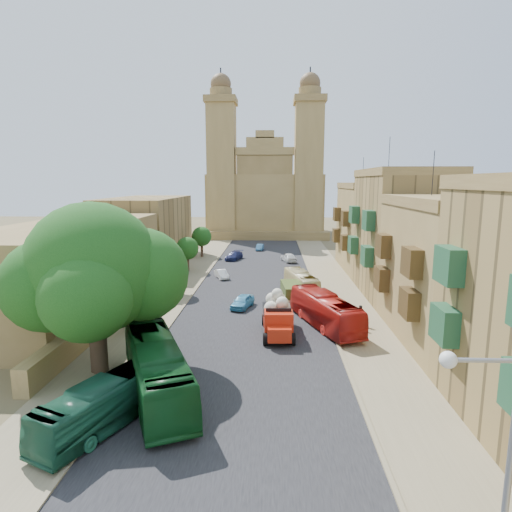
# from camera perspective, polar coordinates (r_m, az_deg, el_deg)

# --- Properties ---
(ground) EXTENTS (260.00, 260.00, 0.00)m
(ground) POSITION_cam_1_polar(r_m,az_deg,el_deg) (25.59, -2.55, -19.14)
(ground) COLOR brown
(road_surface) EXTENTS (14.00, 140.00, 0.01)m
(road_surface) POSITION_cam_1_polar(r_m,az_deg,el_deg) (53.78, 0.18, -3.47)
(road_surface) COLOR black
(road_surface) RESTS_ON ground
(sidewalk_east) EXTENTS (5.00, 140.00, 0.01)m
(sidewalk_east) POSITION_cam_1_polar(r_m,az_deg,el_deg) (54.26, 10.27, -3.51)
(sidewalk_east) COLOR #7D7052
(sidewalk_east) RESTS_ON ground
(sidewalk_west) EXTENTS (5.00, 140.00, 0.01)m
(sidewalk_west) POSITION_cam_1_polar(r_m,az_deg,el_deg) (54.96, -9.79, -3.32)
(sidewalk_west) COLOR #7D7052
(sidewalk_west) RESTS_ON ground
(kerb_east) EXTENTS (0.25, 140.00, 0.12)m
(kerb_east) POSITION_cam_1_polar(r_m,az_deg,el_deg) (53.96, 7.64, -3.45)
(kerb_east) COLOR #7D7052
(kerb_east) RESTS_ON ground
(kerb_west) EXTENTS (0.25, 140.00, 0.12)m
(kerb_west) POSITION_cam_1_polar(r_m,az_deg,el_deg) (54.48, -7.21, -3.31)
(kerb_west) COLOR #7D7052
(kerb_west) RESTS_ON ground
(townhouse_b) EXTENTS (9.00, 14.00, 14.90)m
(townhouse_b) POSITION_cam_1_polar(r_m,az_deg,el_deg) (36.72, 24.65, -1.63)
(townhouse_b) COLOR olive
(townhouse_b) RESTS_ON ground
(townhouse_c) EXTENTS (9.00, 14.00, 17.40)m
(townhouse_c) POSITION_cam_1_polar(r_m,az_deg,el_deg) (49.61, 18.72, 2.98)
(townhouse_c) COLOR olive
(townhouse_c) RESTS_ON ground
(townhouse_d) EXTENTS (9.00, 14.00, 15.90)m
(townhouse_d) POSITION_cam_1_polar(r_m,az_deg,el_deg) (63.17, 15.15, 3.85)
(townhouse_d) COLOR olive
(townhouse_d) RESTS_ON ground
(west_wall) EXTENTS (1.00, 40.00, 1.80)m
(west_wall) POSITION_cam_1_polar(r_m,az_deg,el_deg) (46.16, -16.08, -4.96)
(west_wall) COLOR olive
(west_wall) RESTS_ON ground
(west_building_low) EXTENTS (10.00, 28.00, 8.40)m
(west_building_low) POSITION_cam_1_polar(r_m,az_deg,el_deg) (45.72, -23.62, -1.31)
(west_building_low) COLOR brown
(west_building_low) RESTS_ON ground
(west_building_mid) EXTENTS (10.00, 22.00, 10.00)m
(west_building_mid) POSITION_cam_1_polar(r_m,az_deg,el_deg) (69.64, -14.36, 3.45)
(west_building_mid) COLOR olive
(west_building_mid) RESTS_ON ground
(church) EXTENTS (28.00, 22.50, 36.30)m
(church) POSITION_cam_1_polar(r_m,az_deg,el_deg) (100.97, 1.25, 8.22)
(church) COLOR olive
(church) RESTS_ON ground
(ficus_tree) EXTENTS (11.22, 10.32, 11.22)m
(ficus_tree) POSITION_cam_1_polar(r_m,az_deg,el_deg) (29.24, -20.65, -2.16)
(ficus_tree) COLOR #3A2A1D
(ficus_tree) RESTS_ON ground
(street_tree_a) EXTENTS (2.78, 2.78, 4.27)m
(street_tree_a) POSITION_cam_1_polar(r_m,az_deg,el_deg) (37.57, -16.41, -5.28)
(street_tree_a) COLOR #3A2A1D
(street_tree_a) RESTS_ON ground
(street_tree_b) EXTENTS (3.66, 3.66, 5.63)m
(street_tree_b) POSITION_cam_1_polar(r_m,az_deg,el_deg) (48.60, -11.97, -0.58)
(street_tree_b) COLOR #3A2A1D
(street_tree_b) RESTS_ON ground
(street_tree_c) EXTENTS (3.16, 3.16, 4.86)m
(street_tree_c) POSITION_cam_1_polar(r_m,az_deg,el_deg) (60.21, -9.15, 0.99)
(street_tree_c) COLOR #3A2A1D
(street_tree_c) RESTS_ON ground
(street_tree_d) EXTENTS (3.29, 3.29, 5.06)m
(street_tree_d) POSITION_cam_1_polar(r_m,az_deg,el_deg) (71.88, -7.27, 2.58)
(street_tree_d) COLOR #3A2A1D
(street_tree_d) RESTS_ON ground
(streetlamp) EXTENTS (2.11, 0.44, 8.22)m
(streetlamp) POSITION_cam_1_polar(r_m,az_deg,el_deg) (13.80, 28.90, -22.90)
(streetlamp) COLOR gray
(streetlamp) RESTS_ON ground
(red_truck) EXTENTS (2.73, 6.35, 3.65)m
(red_truck) POSITION_cam_1_polar(r_m,az_deg,el_deg) (35.35, 2.90, -7.94)
(red_truck) COLOR red
(red_truck) RESTS_ON ground
(olive_pickup) EXTENTS (2.48, 4.76, 1.89)m
(olive_pickup) POSITION_cam_1_polar(r_m,az_deg,el_deg) (45.10, 4.85, -4.92)
(olive_pickup) COLOR #40521E
(olive_pickup) RESTS_ON ground
(bus_green_south) EXTENTS (5.58, 9.07, 2.50)m
(bus_green_south) POSITION_cam_1_polar(r_m,az_deg,el_deg) (24.59, -18.70, -17.66)
(bus_green_south) COLOR #195138
(bus_green_south) RESTS_ON ground
(bus_green_north) EXTENTS (7.01, 11.61, 3.20)m
(bus_green_north) POSITION_cam_1_polar(r_m,az_deg,el_deg) (26.56, -13.13, -14.40)
(bus_green_north) COLOR #114C1E
(bus_green_north) RESTS_ON ground
(bus_red_east) EXTENTS (5.66, 10.46, 2.85)m
(bus_red_east) POSITION_cam_1_polar(r_m,az_deg,el_deg) (37.72, 9.19, -7.18)
(bus_red_east) COLOR #B41C15
(bus_red_east) RESTS_ON ground
(bus_cream_east) EXTENTS (3.80, 8.54, 2.32)m
(bus_cream_east) POSITION_cam_1_polar(r_m,az_deg,el_deg) (49.21, 6.03, -3.40)
(bus_cream_east) COLOR beige
(bus_cream_east) RESTS_ON ground
(car_blue_a) EXTENTS (2.54, 4.06, 1.29)m
(car_blue_a) POSITION_cam_1_polar(r_m,az_deg,el_deg) (42.82, -1.82, -6.08)
(car_blue_a) COLOR #419BC5
(car_blue_a) RESTS_ON ground
(car_white_a) EXTENTS (2.37, 3.57, 1.11)m
(car_white_a) POSITION_cam_1_polar(r_m,az_deg,el_deg) (55.81, -4.59, -2.42)
(car_white_a) COLOR white
(car_white_a) RESTS_ON ground
(car_cream) EXTENTS (3.14, 4.27, 1.08)m
(car_cream) POSITION_cam_1_polar(r_m,az_deg,el_deg) (44.13, 4.05, -5.76)
(car_cream) COLOR #BFAF89
(car_cream) RESTS_ON ground
(car_dkblue) EXTENTS (3.00, 4.83, 1.31)m
(car_dkblue) POSITION_cam_1_polar(r_m,az_deg,el_deg) (69.02, -2.94, 0.05)
(car_dkblue) COLOR #181E4C
(car_dkblue) RESTS_ON ground
(car_white_b) EXTENTS (2.69, 4.41, 1.40)m
(car_white_b) POSITION_cam_1_polar(r_m,az_deg,el_deg) (67.31, 4.37, -0.18)
(car_white_b) COLOR white
(car_white_b) RESTS_ON ground
(car_blue_b) EXTENTS (1.46, 3.43, 1.10)m
(car_blue_b) POSITION_cam_1_polar(r_m,az_deg,el_deg) (78.53, 0.52, 1.18)
(car_blue_b) COLOR teal
(car_blue_b) RESTS_ON ground
(pedestrian_a) EXTENTS (0.70, 0.59, 1.64)m
(pedestrian_a) POSITION_cam_1_polar(r_m,az_deg,el_deg) (37.79, 13.36, -8.27)
(pedestrian_a) COLOR #242325
(pedestrian_a) RESTS_ON ground
(pedestrian_c) EXTENTS (0.80, 1.17, 1.85)m
(pedestrian_c) POSITION_cam_1_polar(r_m,az_deg,el_deg) (38.69, 13.74, -7.69)
(pedestrian_c) COLOR #343435
(pedestrian_c) RESTS_ON ground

